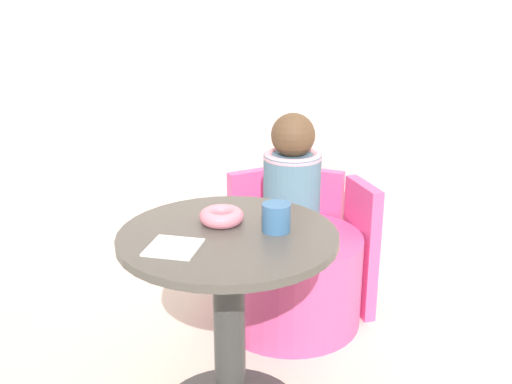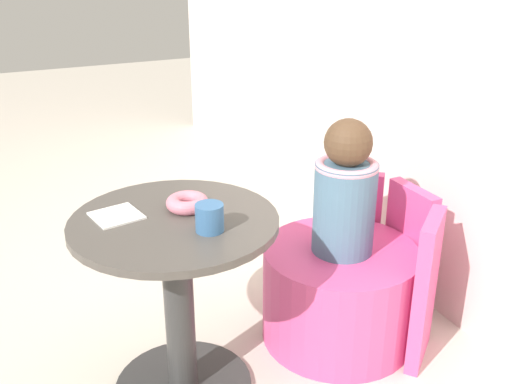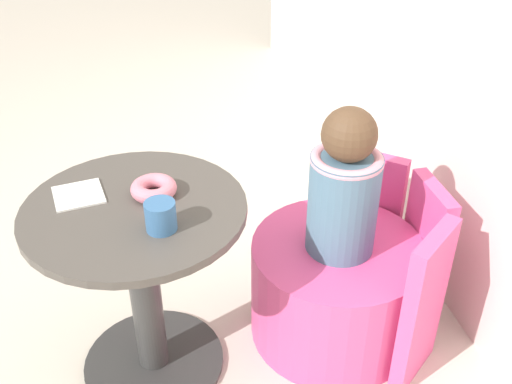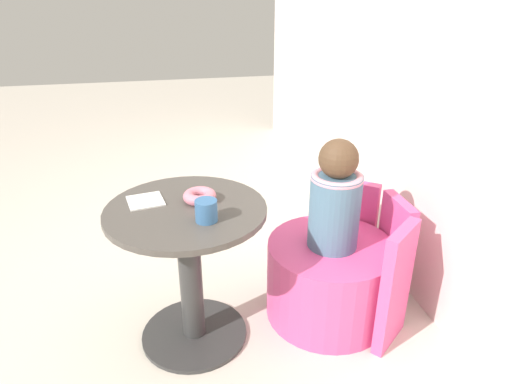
{
  "view_description": "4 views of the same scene",
  "coord_description": "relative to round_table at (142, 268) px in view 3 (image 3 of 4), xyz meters",
  "views": [
    {
      "loc": [
        0.73,
        -1.48,
        1.34
      ],
      "look_at": [
        -0.04,
        0.36,
        0.65
      ],
      "focal_mm": 42.0,
      "sensor_mm": 36.0,
      "label": 1
    },
    {
      "loc": [
        1.64,
        -0.5,
        1.44
      ],
      "look_at": [
        -0.04,
        0.29,
        0.66
      ],
      "focal_mm": 42.0,
      "sensor_mm": 36.0,
      "label": 2
    },
    {
      "loc": [
        1.48,
        0.03,
        1.62
      ],
      "look_at": [
        0.05,
        0.33,
        0.67
      ],
      "focal_mm": 42.0,
      "sensor_mm": 36.0,
      "label": 3
    },
    {
      "loc": [
        1.67,
        -0.08,
        1.48
      ],
      "look_at": [
        -0.03,
        0.28,
        0.67
      ],
      "focal_mm": 32.0,
      "sensor_mm": 36.0,
      "label": 4
    }
  ],
  "objects": [
    {
      "name": "ground_plane",
      "position": [
        -0.03,
        0.02,
        -0.42
      ],
      "size": [
        12.0,
        12.0,
        0.0
      ],
      "primitive_type": "plane",
      "color": "beige"
    },
    {
      "name": "donut",
      "position": [
        -0.05,
        0.06,
        0.25
      ],
      "size": [
        0.14,
        0.14,
        0.04
      ],
      "color": "pink",
      "rests_on": "round_table"
    },
    {
      "name": "round_table",
      "position": [
        0.0,
        0.0,
        0.0
      ],
      "size": [
        0.65,
        0.65,
        0.65
      ],
      "color": "#333333",
      "rests_on": "ground_plane"
    },
    {
      "name": "paper_napkin",
      "position": [
        -0.09,
        -0.16,
        0.23
      ],
      "size": [
        0.16,
        0.16,
        0.01
      ],
      "color": "white",
      "rests_on": "round_table"
    },
    {
      "name": "booth_backrest",
      "position": [
        -0.03,
        0.89,
        -0.14
      ],
      "size": [
        0.69,
        0.25,
        0.57
      ],
      "color": "#E54C8C",
      "rests_on": "ground_plane"
    },
    {
      "name": "tub_chair",
      "position": [
        -0.03,
        0.65,
        -0.23
      ],
      "size": [
        0.59,
        0.59,
        0.38
      ],
      "color": "#E54C8C",
      "rests_on": "ground_plane"
    },
    {
      "name": "cup",
      "position": [
        0.12,
        0.07,
        0.27
      ],
      "size": [
        0.08,
        0.08,
        0.08
      ],
      "color": "#386699",
      "rests_on": "round_table"
    },
    {
      "name": "child_figure",
      "position": [
        -0.03,
        0.65,
        0.19
      ],
      "size": [
        0.23,
        0.23,
        0.5
      ],
      "color": "slate",
      "rests_on": "tub_chair"
    }
  ]
}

